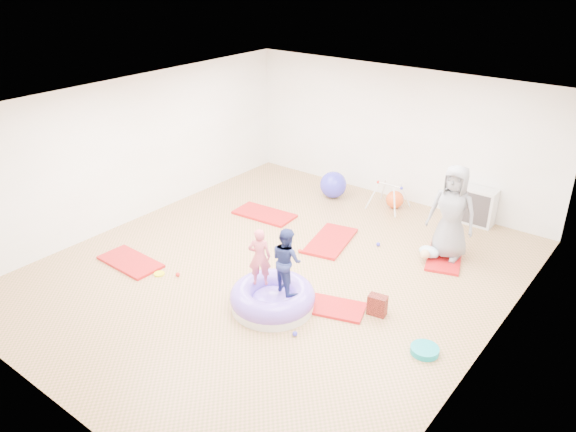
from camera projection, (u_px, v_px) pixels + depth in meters
The scene contains 19 objects.
room at pixel (276, 194), 8.85m from camera, with size 7.01×8.01×2.81m.
gym_mat_front_left at pixel (130, 262), 9.65m from camera, with size 1.16×0.58×0.05m, color red.
gym_mat_mid_left at pixel (264, 214), 11.39m from camera, with size 1.23×0.61×0.05m, color red.
gym_mat_center_back at pixel (331, 241), 10.35m from camera, with size 1.27×0.63×0.05m, color red.
gym_mat_right at pixel (329, 307), 8.45m from camera, with size 1.06×0.53×0.04m, color red.
gym_mat_rear_right at pixel (444, 257), 9.81m from camera, with size 1.12×0.56×0.05m, color red.
inflatable_cushion at pixel (273, 298), 8.41m from camera, with size 1.28×1.28×0.40m.
child_pink at pixel (259, 254), 8.26m from camera, with size 0.34×0.22×0.92m, color #D05460.
child_navy at pixel (287, 257), 8.08m from camera, with size 0.49×0.38×1.02m, color navy.
adult_caregiver at pixel (452, 212), 9.45m from camera, with size 0.81×0.53×1.67m, color slate.
infant at pixel (428, 252), 9.69m from camera, with size 0.36×0.36×0.21m.
ball_pit_balls at pixel (282, 285), 8.97m from camera, with size 2.56×3.19×0.07m.
exercise_ball_blue at pixel (333, 185), 12.12m from camera, with size 0.58×0.58×0.58m, color #322FC7.
exercise_ball_orange at pixel (395, 199), 11.66m from camera, with size 0.37×0.37×0.37m, color #ED561F.
infant_play_gym at pixel (389, 193), 11.53m from camera, with size 0.72×0.68×0.55m.
cube_shelf at pixel (476, 206), 10.93m from camera, with size 0.73×0.36×0.73m.
balance_disc at pixel (425, 350), 7.50m from camera, with size 0.38×0.38×0.09m, color #0A8F9B.
backpack at pixel (377, 305), 8.25m from camera, with size 0.27×0.17×0.31m, color #AA2D21.
yellow_toy at pixel (159, 274), 9.32m from camera, with size 0.18×0.18×0.03m, color yellow.
Camera 1 is at (5.13, -6.32, 4.89)m, focal length 35.00 mm.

